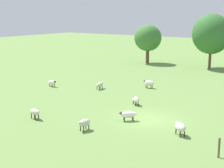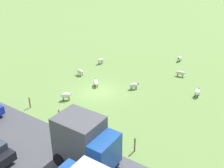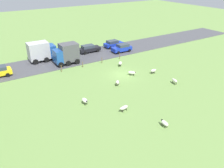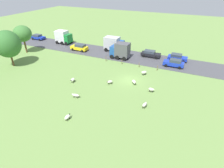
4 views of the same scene
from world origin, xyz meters
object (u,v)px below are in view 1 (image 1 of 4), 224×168
sheep_7 (128,114)px  tree_1 (211,34)px  sheep_0 (100,85)px  sheep_6 (149,83)px  sheep_5 (136,100)px  tree_0 (148,38)px  sheep_3 (180,127)px  sheep_1 (52,82)px  sheep_2 (35,112)px  sheep_4 (84,123)px

sheep_7 → tree_1: 27.06m
sheep_0 → sheep_7: (7.93, -7.09, 0.01)m
sheep_6 → tree_1: 16.70m
sheep_5 → tree_0: tree_0 is taller
sheep_3 → sheep_0: bearing=147.9°
sheep_0 → sheep_3: sheep_3 is taller
sheep_1 → sheep_3: size_ratio=0.93×
sheep_0 → sheep_5: 6.92m
sheep_2 → sheep_5: (4.16, 7.57, -0.06)m
sheep_4 → sheep_5: (-0.45, 7.41, -0.05)m
tree_0 → sheep_7: bearing=-63.7°
sheep_3 → sheep_1: bearing=161.6°
sheep_2 → sheep_4: sheep_4 is taller
sheep_4 → sheep_6: (-2.69, 13.84, 0.02)m
sheep_0 → sheep_7: 10.64m
sheep_2 → sheep_7: sheep_2 is taller
sheep_1 → sheep_4: (11.50, -8.52, 0.05)m
sheep_3 → sheep_5: (-6.07, 4.59, -0.09)m
sheep_5 → tree_1: (-1.36, 22.55, 4.36)m
sheep_2 → tree_0: (-6.86, 29.50, 3.38)m
sheep_0 → sheep_6: (3.94, 3.32, 0.08)m
tree_0 → sheep_4: bearing=-68.6°
sheep_6 → tree_0: (-8.79, 15.50, 3.37)m
tree_1 → tree_0: bearing=-176.4°
sheep_4 → sheep_5: 7.42m
sheep_4 → sheep_7: sheep_4 is taller
sheep_5 → tree_0: bearing=116.7°
sheep_0 → sheep_4: sheep_4 is taller
sheep_3 → tree_0: 31.73m
sheep_6 → sheep_2: bearing=-97.8°
tree_0 → tree_1: bearing=3.6°
sheep_4 → tree_0: 31.68m
sheep_6 → tree_1: bearing=86.9°
sheep_6 → tree_1: (0.88, 16.12, 4.28)m
sheep_2 → sheep_6: 14.13m
sheep_7 → sheep_0: bearing=138.2°
sheep_2 → sheep_3: sheep_3 is taller
sheep_4 → sheep_6: bearing=101.0°
tree_0 → sheep_0: bearing=-75.6°
sheep_3 → tree_0: tree_0 is taller
sheep_0 → sheep_3: size_ratio=1.11×
sheep_6 → tree_0: size_ratio=0.20×
sheep_3 → sheep_4: bearing=-153.4°
sheep_0 → sheep_3: (12.25, -7.69, 0.09)m
sheep_7 → sheep_1: bearing=158.3°
sheep_1 → sheep_2: bearing=-51.6°
sheep_0 → tree_0: bearing=104.4°
sheep_0 → tree_1: (4.82, 19.44, 4.36)m
sheep_4 → tree_1: bearing=93.4°
sheep_3 → sheep_4: size_ratio=1.12×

